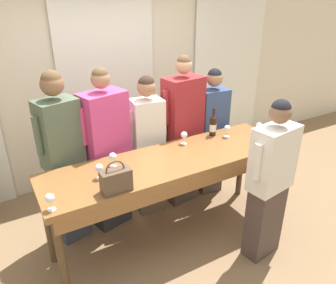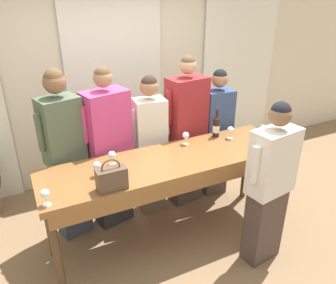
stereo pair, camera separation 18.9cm
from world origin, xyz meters
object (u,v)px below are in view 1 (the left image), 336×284
wine_glass_front_left (259,126)px  guest_striped_shirt (183,133)px  guest_olive_jacket (63,159)px  guest_navy_coat (211,132)px  tasting_bar (173,168)px  wine_bottle (213,125)px  wine_glass_front_right (99,168)px  wine_glass_center_left (113,157)px  wine_glass_center_mid (227,129)px  guest_cream_sweater (148,146)px  handbag (116,180)px  guest_pink_top (107,152)px  wine_glass_front_mid (50,199)px  host_pouring (270,182)px  wine_glass_center_right (184,135)px

wine_glass_front_left → guest_striped_shirt: bearing=140.7°
guest_olive_jacket → guest_navy_coat: guest_olive_jacket is taller
tasting_bar → guest_olive_jacket: 1.10m
wine_bottle → wine_glass_front_left: wine_bottle is taller
wine_glass_front_right → wine_glass_center_left: size_ratio=1.00×
wine_glass_center_mid → guest_cream_sweater: 0.92m
handbag → guest_pink_top: bearing=75.4°
guest_striped_shirt → handbag: bearing=-144.4°
wine_glass_front_mid → host_pouring: bearing=-11.6°
handbag → guest_striped_shirt: 1.46m
wine_glass_front_right → guest_pink_top: guest_pink_top is taller
wine_glass_center_right → guest_cream_sweater: (-0.26, 0.35, -0.21)m
wine_glass_front_mid → guest_pink_top: (0.74, 0.84, -0.17)m
wine_glass_front_mid → guest_striped_shirt: bearing=26.2°
guest_pink_top → handbag: bearing=-104.6°
wine_glass_center_left → guest_pink_top: bearing=78.3°
wine_bottle → wine_glass_front_left: (0.48, -0.24, -0.02)m
wine_glass_center_mid → guest_olive_jacket: bearing=165.9°
wine_glass_center_left → guest_cream_sweater: (0.58, 0.44, -0.21)m
wine_glass_center_right → wine_glass_center_mid: bearing=-9.1°
tasting_bar → wine_bottle: size_ratio=7.88×
handbag → guest_navy_coat: guest_navy_coat is taller
tasting_bar → wine_glass_front_mid: wine_glass_front_mid is taller
wine_bottle → guest_navy_coat: (0.23, 0.32, -0.25)m
wine_glass_center_mid → guest_cream_sweater: guest_cream_sweater is taller
guest_olive_jacket → host_pouring: size_ratio=1.12×
wine_bottle → guest_cream_sweater: 0.78m
tasting_bar → guest_navy_coat: size_ratio=1.54×
wine_glass_center_left → guest_striped_shirt: (1.05, 0.44, -0.15)m
tasting_bar → wine_glass_front_left: size_ratio=18.04×
wine_glass_front_mid → wine_glass_front_right: (0.47, 0.26, 0.00)m
wine_glass_center_left → guest_pink_top: 0.48m
wine_glass_front_left → wine_glass_center_mid: size_ratio=1.00×
wine_glass_center_right → guest_navy_coat: guest_navy_coat is taller
tasting_bar → handbag: (-0.69, -0.25, 0.20)m
wine_glass_front_right → wine_glass_front_mid: bearing=-151.6°
wine_bottle → guest_navy_coat: 0.46m
guest_striped_shirt → guest_navy_coat: (0.43, 0.00, -0.08)m
wine_bottle → wine_glass_center_right: wine_bottle is taller
guest_striped_shirt → wine_glass_front_mid: bearing=-153.8°
wine_glass_center_left → tasting_bar: bearing=-15.6°
wine_glass_front_left → guest_olive_jacket: (-2.10, 0.56, -0.13)m
wine_glass_front_left → guest_navy_coat: guest_navy_coat is taller
wine_glass_center_right → wine_bottle: bearing=4.7°
guest_navy_coat → wine_glass_center_left: bearing=-163.5°
guest_pink_top → wine_glass_front_mid: bearing=-131.6°
wine_glass_front_mid → wine_glass_center_left: bearing=31.4°
wine_glass_front_left → wine_glass_front_mid: size_ratio=1.00×
wine_glass_center_left → guest_pink_top: (0.09, 0.44, -0.17)m
wine_glass_front_right → host_pouring: size_ratio=0.09×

